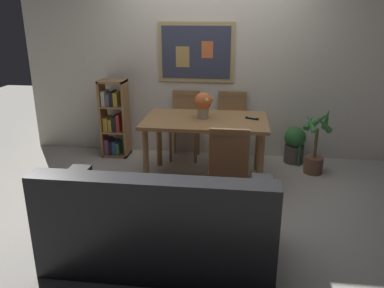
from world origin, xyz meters
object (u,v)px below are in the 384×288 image
(dining_chair_far_right, at_px, (231,121))
(tv_remote, at_px, (252,118))
(dining_table, at_px, (205,127))
(dining_chair_far_left, at_px, (186,119))
(flower_vase, at_px, (203,103))
(leather_couch, at_px, (159,226))
(potted_ivy, at_px, (295,144))
(dining_chair_near_right, at_px, (229,162))
(bookshelf, at_px, (114,120))
(potted_palm, at_px, (316,147))

(dining_chair_far_right, height_order, tv_remote, dining_chair_far_right)
(dining_table, relative_size, dining_chair_far_left, 1.58)
(dining_chair_far_right, height_order, flower_vase, flower_vase)
(leather_couch, height_order, potted_ivy, leather_couch)
(dining_chair_near_right, xyz_separation_m, tv_remote, (0.23, 0.84, 0.23))
(dining_chair_near_right, bearing_deg, bookshelf, 138.75)
(dining_chair_far_left, xyz_separation_m, tv_remote, (0.88, -0.68, 0.23))
(tv_remote, bearing_deg, dining_chair_far_left, 142.18)
(dining_chair_far_left, bearing_deg, dining_table, -65.27)
(dining_table, relative_size, leather_couch, 0.80)
(dining_chair_near_right, xyz_separation_m, potted_palm, (1.04, 1.13, -0.19))
(dining_chair_far_right, bearing_deg, bookshelf, -176.79)
(dining_chair_far_left, relative_size, bookshelf, 0.85)
(bookshelf, height_order, potted_ivy, bookshelf)
(dining_chair_far_left, distance_m, tv_remote, 1.14)
(potted_palm, xyz_separation_m, flower_vase, (-1.38, -0.31, 0.58))
(dining_chair_near_right, height_order, tv_remote, dining_chair_near_right)
(flower_vase, bearing_deg, leather_couch, -95.95)
(dining_chair_far_right, relative_size, dining_chair_far_left, 1.00)
(bookshelf, distance_m, flower_vase, 1.51)
(potted_ivy, bearing_deg, flower_vase, -150.89)
(potted_palm, bearing_deg, potted_ivy, 121.00)
(potted_ivy, bearing_deg, dining_chair_near_right, -119.49)
(leather_couch, bearing_deg, tv_remote, 66.72)
(dining_chair_far_right, xyz_separation_m, potted_ivy, (0.86, -0.06, -0.28))
(dining_chair_far_right, xyz_separation_m, dining_chair_far_left, (-0.63, -0.01, 0.00))
(dining_table, bearing_deg, dining_chair_far_left, 114.73)
(dining_chair_far_right, xyz_separation_m, leather_couch, (-0.49, -2.43, -0.23))
(potted_palm, height_order, flower_vase, flower_vase)
(dining_chair_far_right, height_order, potted_ivy, dining_chair_far_right)
(dining_chair_far_right, relative_size, tv_remote, 5.70)
(dining_table, height_order, potted_ivy, dining_table)
(dining_chair_far_left, xyz_separation_m, potted_ivy, (1.48, -0.05, -0.28))
(dining_chair_far_left, bearing_deg, dining_chair_far_right, 1.06)
(dining_table, distance_m, dining_chair_near_right, 0.85)
(potted_palm, bearing_deg, dining_chair_far_left, 166.90)
(leather_couch, distance_m, flower_vase, 1.83)
(potted_ivy, relative_size, tv_remote, 3.18)
(bookshelf, height_order, flower_vase, bookshelf)
(potted_ivy, bearing_deg, leather_couch, -119.69)
(leather_couch, xyz_separation_m, potted_ivy, (1.35, 2.37, -0.06))
(dining_chair_far_left, bearing_deg, flower_vase, -66.07)
(dining_chair_far_right, height_order, dining_chair_far_left, same)
(dining_chair_far_left, height_order, tv_remote, dining_chair_far_left)
(dining_chair_far_left, relative_size, flower_vase, 3.01)
(leather_couch, bearing_deg, flower_vase, 84.05)
(potted_palm, bearing_deg, dining_chair_near_right, -132.63)
(tv_remote, bearing_deg, dining_chair_far_right, 110.01)
(dining_chair_near_right, height_order, flower_vase, flower_vase)
(flower_vase, bearing_deg, dining_chair_far_right, 66.18)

